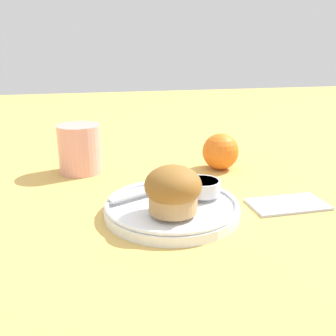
% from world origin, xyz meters
% --- Properties ---
extents(ground_plane, '(3.00, 3.00, 0.00)m').
position_xyz_m(ground_plane, '(0.00, 0.00, 0.00)').
color(ground_plane, tan).
extents(plate, '(0.19, 0.19, 0.02)m').
position_xyz_m(plate, '(0.01, -0.00, 0.01)').
color(plate, white).
rests_on(plate, ground_plane).
extents(muffin, '(0.07, 0.07, 0.06)m').
position_xyz_m(muffin, '(-0.00, -0.03, 0.05)').
color(muffin, tan).
rests_on(muffin, plate).
extents(cream_ramekin, '(0.05, 0.05, 0.02)m').
position_xyz_m(cream_ramekin, '(0.06, 0.02, 0.03)').
color(cream_ramekin, silver).
rests_on(cream_ramekin, plate).
extents(berry_pair, '(0.02, 0.01, 0.01)m').
position_xyz_m(berry_pair, '(0.02, 0.02, 0.03)').
color(berry_pair, '#4C194C').
rests_on(berry_pair, plate).
extents(butter_knife, '(0.16, 0.08, 0.00)m').
position_xyz_m(butter_knife, '(-0.00, 0.05, 0.02)').
color(butter_knife, '#B7B7BC').
rests_on(butter_knife, plate).
extents(orange_fruit, '(0.07, 0.07, 0.07)m').
position_xyz_m(orange_fruit, '(0.15, 0.18, 0.03)').
color(orange_fruit, orange).
rests_on(orange_fruit, ground_plane).
extents(juice_glass, '(0.08, 0.08, 0.09)m').
position_xyz_m(juice_glass, '(-0.12, 0.22, 0.04)').
color(juice_glass, '#E5998C').
rests_on(juice_glass, ground_plane).
extents(folded_napkin, '(0.11, 0.06, 0.01)m').
position_xyz_m(folded_napkin, '(0.18, -0.01, 0.00)').
color(folded_napkin, '#B2BCCC').
rests_on(folded_napkin, ground_plane).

